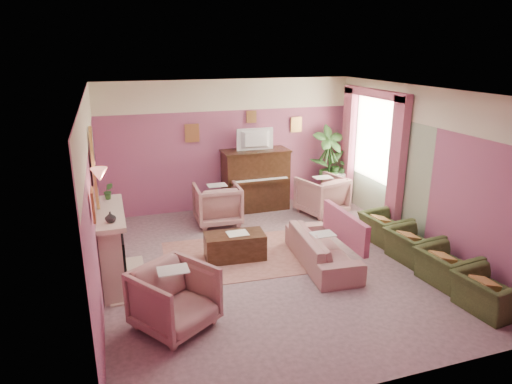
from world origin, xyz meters
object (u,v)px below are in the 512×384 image
object	(u,v)px
floral_armchair_left	(217,202)
side_table	(335,187)
sofa	(322,243)
piano	(255,180)
olive_chair_b	(447,262)
television	(256,138)
floral_armchair_front	(175,295)
floral_armchair_right	(322,193)
olive_chair_d	(385,224)
coffee_table	(235,246)
olive_chair_a	(489,288)
olive_chair_c	(413,241)

from	to	relation	value
floral_armchair_left	side_table	world-z (taller)	floral_armchair_left
sofa	floral_armchair_left	xyz separation A→B (m)	(-1.20, 2.31, 0.08)
piano	olive_chair_b	size ratio (longest dim) A/B	1.74
television	floral_armchair_front	xyz separation A→B (m)	(-2.37, -3.91, -1.15)
floral_armchair_right	olive_chair_d	world-z (taller)	floral_armchair_right
floral_armchair_left	floral_armchair_front	xyz separation A→B (m)	(-1.37, -3.37, 0.00)
coffee_table	sofa	xyz separation A→B (m)	(1.32, -0.63, 0.15)
olive_chair_a	olive_chair_c	size ratio (longest dim) A/B	1.00
floral_armchair_left	olive_chair_a	xyz separation A→B (m)	(2.70, -4.31, -0.11)
coffee_table	floral_armchair_front	size ratio (longest dim) A/B	1.10
floral_armchair_front	olive_chair_c	size ratio (longest dim) A/B	1.13
olive_chair_b	olive_chair_c	xyz separation A→B (m)	(0.00, 0.82, 0.00)
floral_armchair_right	olive_chair_a	bearing A→B (deg)	-83.99
piano	olive_chair_a	world-z (taller)	piano
olive_chair_d	olive_chair_a	bearing A→B (deg)	-90.00
piano	olive_chair_d	distance (m)	2.99
side_table	floral_armchair_right	bearing A→B (deg)	-134.73
coffee_table	side_table	world-z (taller)	side_table
floral_armchair_front	olive_chair_d	size ratio (longest dim) A/B	1.13
olive_chair_a	coffee_table	bearing A→B (deg)	136.96
side_table	olive_chair_c	bearing A→B (deg)	-93.60
piano	side_table	size ratio (longest dim) A/B	2.00
coffee_table	side_table	distance (m)	3.72
floral_armchair_front	floral_armchair_right	bearing A→B (deg)	41.59
piano	olive_chair_d	size ratio (longest dim) A/B	1.74
coffee_table	olive_chair_d	bearing A→B (deg)	-3.32
floral_armchair_front	side_table	bearing A→B (deg)	42.17
piano	floral_armchair_front	xyz separation A→B (m)	(-2.37, -3.96, -0.20)
olive_chair_a	olive_chair_b	world-z (taller)	same
olive_chair_c	sofa	bearing A→B (deg)	166.59
floral_armchair_left	floral_armchair_front	world-z (taller)	same
olive_chair_b	side_table	distance (m)	3.99
floral_armchair_front	olive_chair_a	world-z (taller)	floral_armchair_front
sofa	olive_chair_d	bearing A→B (deg)	17.26
floral_armchair_front	floral_armchair_left	bearing A→B (deg)	67.89
floral_armchair_front	side_table	distance (m)	5.75
floral_armchair_right	floral_armchair_front	bearing A→B (deg)	-138.41
television	floral_armchair_front	world-z (taller)	television
floral_armchair_front	olive_chair_b	size ratio (longest dim) A/B	1.13
television	olive_chair_b	size ratio (longest dim) A/B	0.99
floral_armchair_left	olive_chair_d	size ratio (longest dim) A/B	1.13
sofa	olive_chair_b	xyz separation A→B (m)	(1.49, -1.18, -0.02)
television	coffee_table	world-z (taller)	television
sofa	side_table	xyz separation A→B (m)	(1.69, 2.81, -0.02)
coffee_table	olive_chair_a	world-z (taller)	olive_chair_a
floral_armchair_right	sofa	bearing A→B (deg)	-115.97
olive_chair_d	piano	bearing A→B (deg)	124.64
floral_armchair_right	olive_chair_b	size ratio (longest dim) A/B	1.13
floral_armchair_right	olive_chair_a	distance (m)	4.19
olive_chair_b	side_table	bearing A→B (deg)	87.14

